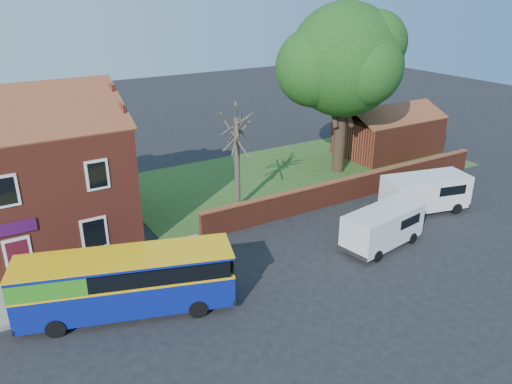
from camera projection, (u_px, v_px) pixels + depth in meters
ground at (229, 317)px, 21.00m from camera, size 120.00×120.00×0.00m
pavement at (29, 298)px, 22.16m from camera, size 18.00×3.50×0.12m
kerb at (36, 319)px, 20.78m from camera, size 18.00×0.15×0.14m
grass_strip at (299, 172)px, 37.51m from camera, size 26.00×12.00×0.04m
shop_building at (0, 187)px, 25.43m from camera, size 12.30×8.13×10.50m
boundary_wall at (354, 187)px, 32.46m from camera, size 22.00×0.38×1.60m
outbuilding at (388, 134)px, 41.22m from camera, size 8.20×5.06×4.17m
bus at (119, 281)px, 20.73m from camera, size 9.12×4.87×2.70m
van_near at (383, 226)px, 26.37m from camera, size 5.00×2.61×2.09m
van_far at (426, 192)px, 30.52m from camera, size 5.56×3.24×2.29m
large_tree at (343, 63)px, 34.92m from camera, size 9.95×7.87×12.14m
bare_tree at (237, 159)px, 30.24m from camera, size 2.37×2.83×6.33m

